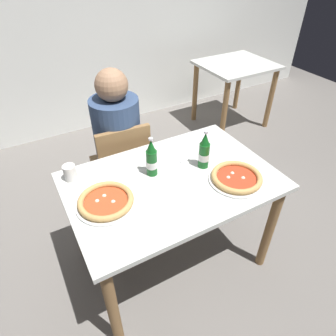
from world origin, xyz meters
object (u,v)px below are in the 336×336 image
(chair_behind_table, at_px, (123,165))
(pizza_margherita_near, at_px, (106,201))
(dining_table_main, at_px, (172,194))
(beer_bottle_center, at_px, (204,152))
(paper_cup, at_px, (70,173))
(diner_seated, at_px, (119,151))
(dining_table_background, at_px, (235,77))
(napkin_with_cutlery, at_px, (169,157))
(beer_bottle_left, at_px, (152,159))
(pizza_marinara_far, at_px, (236,178))

(chair_behind_table, relative_size, pizza_margherita_near, 2.68)
(dining_table_main, xyz_separation_m, beer_bottle_center, (0.23, 0.02, 0.22))
(paper_cup, bearing_deg, diner_seated, 41.22)
(diner_seated, relative_size, pizza_margherita_near, 3.81)
(diner_seated, xyz_separation_m, dining_table_background, (1.72, 0.74, 0.01))
(pizza_margherita_near, xyz_separation_m, beer_bottle_center, (0.63, 0.03, 0.08))
(pizza_margherita_near, xyz_separation_m, napkin_with_cutlery, (0.49, 0.21, -0.02))
(diner_seated, distance_m, napkin_with_cutlery, 0.52)
(beer_bottle_center, relative_size, napkin_with_cutlery, 1.31)
(paper_cup, bearing_deg, napkin_with_cutlery, -8.06)
(beer_bottle_left, height_order, paper_cup, beer_bottle_left)
(napkin_with_cutlery, bearing_deg, diner_seated, 110.75)
(diner_seated, distance_m, dining_table_background, 1.87)
(diner_seated, bearing_deg, dining_table_main, -82.98)
(diner_seated, distance_m, beer_bottle_left, 0.62)
(dining_table_background, xyz_separation_m, pizza_margherita_near, (-2.04, -1.41, 0.18))
(dining_table_main, distance_m, napkin_with_cutlery, 0.25)
(dining_table_background, xyz_separation_m, pizza_marinara_far, (-1.32, -1.59, 0.18))
(napkin_with_cutlery, bearing_deg, dining_table_background, 37.94)
(diner_seated, height_order, napkin_with_cutlery, diner_seated)
(pizza_margherita_near, distance_m, paper_cup, 0.31)
(chair_behind_table, xyz_separation_m, pizza_marinara_far, (0.40, -0.80, 0.29))
(pizza_margherita_near, xyz_separation_m, beer_bottle_left, (0.33, 0.11, 0.08))
(chair_behind_table, height_order, beer_bottle_center, beer_bottle_center)
(dining_table_main, relative_size, beer_bottle_left, 4.86)
(dining_table_background, distance_m, pizza_margherita_near, 2.49)
(dining_table_main, xyz_separation_m, chair_behind_table, (-0.09, 0.61, -0.15))
(pizza_margherita_near, relative_size, paper_cup, 3.34)
(dining_table_background, distance_m, paper_cup, 2.43)
(beer_bottle_center, distance_m, napkin_with_cutlery, 0.25)
(beer_bottle_left, bearing_deg, paper_cup, 157.13)
(pizza_margherita_near, bearing_deg, beer_bottle_center, 2.50)
(dining_table_main, distance_m, pizza_marinara_far, 0.39)
(dining_table_background, relative_size, pizza_marinara_far, 2.53)
(dining_table_main, bearing_deg, chair_behind_table, 98.05)
(dining_table_background, bearing_deg, pizza_margherita_near, -145.26)
(beer_bottle_left, distance_m, napkin_with_cutlery, 0.22)
(dining_table_background, bearing_deg, diner_seated, -156.55)
(diner_seated, xyz_separation_m, beer_bottle_left, (0.00, -0.56, 0.27))
(pizza_margherita_near, bearing_deg, diner_seated, 64.37)
(dining_table_main, height_order, napkin_with_cutlery, napkin_with_cutlery)
(pizza_margherita_near, bearing_deg, chair_behind_table, 62.93)
(chair_behind_table, xyz_separation_m, paper_cup, (-0.42, -0.32, 0.32))
(pizza_marinara_far, distance_m, paper_cup, 0.95)
(dining_table_main, bearing_deg, diner_seated, 97.02)
(pizza_margherita_near, bearing_deg, beer_bottle_left, 19.14)
(napkin_with_cutlery, bearing_deg, beer_bottle_left, -150.19)
(beer_bottle_left, height_order, napkin_with_cutlery, beer_bottle_left)
(napkin_with_cutlery, relative_size, paper_cup, 1.99)
(beer_bottle_left, xyz_separation_m, beer_bottle_center, (0.30, -0.09, 0.00))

